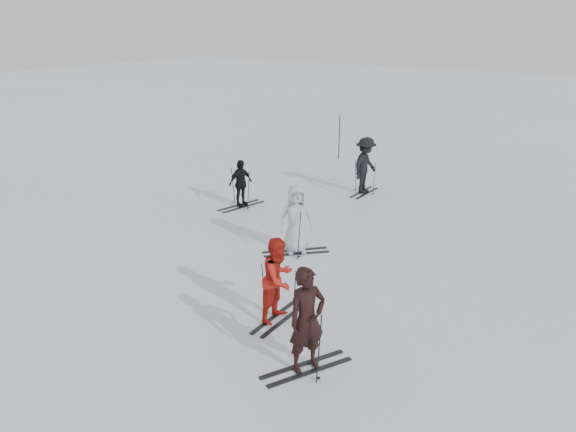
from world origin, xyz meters
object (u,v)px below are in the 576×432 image
at_px(skier_red, 279,280).
at_px(skier_uphill_far, 365,166).
at_px(skier_grey, 296,220).
at_px(piste_marker, 339,137).
at_px(skier_near_dark, 307,321).
at_px(skier_uphill_left, 241,184).

relative_size(skier_red, skier_uphill_far, 0.90).
distance_m(skier_grey, piste_marker, 10.95).
xyz_separation_m(skier_near_dark, skier_grey, (-3.18, 4.29, -0.05)).
bearing_deg(skier_grey, piste_marker, 67.74).
distance_m(skier_uphill_far, piste_marker, 5.28).
distance_m(skier_near_dark, skier_red, 1.85).
relative_size(skier_red, skier_uphill_left, 1.14).
height_order(skier_red, piste_marker, piste_marker).
bearing_deg(piste_marker, skier_grey, -65.63).
xyz_separation_m(skier_red, piste_marker, (-6.25, 13.11, 0.08)).
bearing_deg(skier_grey, skier_uphill_left, 102.98).
relative_size(skier_near_dark, skier_grey, 1.05).
bearing_deg(skier_uphill_far, piste_marker, 39.53).
relative_size(skier_uphill_far, piste_marker, 1.03).
distance_m(skier_red, skier_uphill_far, 9.52).
xyz_separation_m(skier_near_dark, skier_red, (-1.45, 1.15, -0.08)).
height_order(skier_near_dark, piste_marker, piste_marker).
xyz_separation_m(skier_uphill_left, piste_marker, (-0.78, 7.78, 0.19)).
distance_m(skier_uphill_left, piste_marker, 7.82).
distance_m(skier_near_dark, skier_uphill_left, 9.48).
xyz_separation_m(skier_grey, skier_uphill_left, (-3.74, 2.19, -0.14)).
bearing_deg(skier_uphill_left, skier_near_dark, -121.81).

